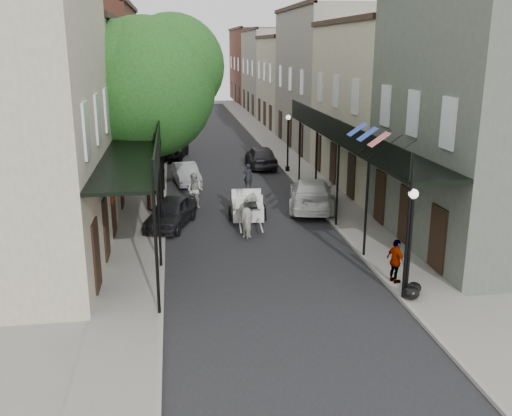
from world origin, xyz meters
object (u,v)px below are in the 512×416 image
object	(u,v)px
pedestrian_sidewalk_right	(396,261)
tree_far	(159,79)
car_left_near	(171,212)
car_left_mid	(186,174)
pedestrian_sidewalk_left	(161,159)
tree_near	(154,82)
car_right_near	(311,194)
lamppost_right_near	(410,242)
car_left_far	(171,150)
horse	(251,215)
carriage	(247,195)
car_right_far	(261,156)
lamppost_right_far	(288,142)
pedestrian_walking	(195,191)
lamppost_left	(158,191)

from	to	relation	value
pedestrian_sidewalk_right	tree_far	bearing A→B (deg)	2.49
car_left_near	car_left_mid	distance (m)	8.53
tree_far	pedestrian_sidewalk_left	size ratio (longest dim) A/B	4.79
tree_near	car_right_near	bearing A→B (deg)	-6.39
tree_far	car_left_mid	distance (m)	10.06
lamppost_right_near	car_left_near	distance (m)	12.10
car_left_near	car_left_far	xyz separation A→B (m)	(0.00, 16.77, -0.06)
tree_near	pedestrian_sidewalk_right	xyz separation A→B (m)	(8.40, -10.94, -5.57)
horse	car_left_mid	xyz separation A→B (m)	(-2.61, 10.06, -0.23)
carriage	pedestrian_sidewalk_right	bearing A→B (deg)	-61.97
tree_near	pedestrian_sidewalk_left	xyz separation A→B (m)	(-0.00, 8.50, -5.47)
car_left_near	car_right_near	size ratio (longest dim) A/B	0.76
car_right_far	car_left_far	bearing A→B (deg)	-33.76
tree_near	pedestrian_sidewalk_right	world-z (taller)	tree_near
pedestrian_sidewalk_right	car_left_near	size ratio (longest dim) A/B	0.39
car_left_mid	car_right_far	size ratio (longest dim) A/B	0.84
lamppost_right_far	pedestrian_sidewalk_right	bearing A→B (deg)	-89.69
pedestrian_walking	car_right_far	distance (m)	10.83
pedestrian_sidewalk_right	car_left_far	xyz separation A→B (m)	(-7.80, 24.76, -0.27)
tree_far	lamppost_right_far	bearing A→B (deg)	-36.51
lamppost_right_near	pedestrian_sidewalk_right	bearing A→B (deg)	85.38
lamppost_left	car_left_far	world-z (taller)	lamppost_left
horse	pedestrian_sidewalk_left	bearing A→B (deg)	-68.54
pedestrian_sidewalk_left	car_right_near	size ratio (longest dim) A/B	0.33
car_left_mid	car_left_far	xyz separation A→B (m)	(-0.92, 8.29, 0.01)
tree_far	lamppost_right_far	size ratio (longest dim) A/B	2.32
pedestrian_walking	car_right_near	distance (m)	6.03
lamppost_right_near	car_left_far	distance (m)	27.15
car_left_near	car_right_near	distance (m)	7.49
horse	car_right_far	xyz separation A→B (m)	(2.67, 14.26, -0.09)
lamppost_right_far	carriage	bearing A→B (deg)	-112.41
lamppost_left	pedestrian_walking	xyz separation A→B (m)	(1.75, 4.29, -1.13)
lamppost_left	lamppost_right_far	distance (m)	14.53
horse	pedestrian_walking	distance (m)	5.17
pedestrian_sidewalk_right	car_right_far	xyz separation A→B (m)	(-1.60, 20.68, -0.14)
lamppost_right_near	pedestrian_sidewalk_left	bearing A→B (deg)	111.87
pedestrian_sidewalk_right	car_left_far	world-z (taller)	pedestrian_sidewalk_right
lamppost_right_near	car_right_near	bearing A→B (deg)	92.53
lamppost_right_far	car_left_mid	bearing A→B (deg)	-161.34
tree_near	pedestrian_walking	xyz separation A→B (m)	(1.85, 0.11, -5.57)
tree_near	horse	bearing A→B (deg)	-47.61
carriage	car_left_near	bearing A→B (deg)	-159.56
carriage	lamppost_right_far	bearing A→B (deg)	71.44
tree_far	car_left_far	world-z (taller)	tree_far
car_right_far	lamppost_right_far	bearing A→B (deg)	127.67
tree_near	pedestrian_sidewalk_left	distance (m)	10.11
lamppost_left	carriage	xyz separation A→B (m)	(4.21, 2.34, -0.93)
car_left_near	car_left_far	distance (m)	16.77
pedestrian_sidewalk_left	lamppost_right_far	bearing A→B (deg)	134.40
horse	car_left_far	distance (m)	18.69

